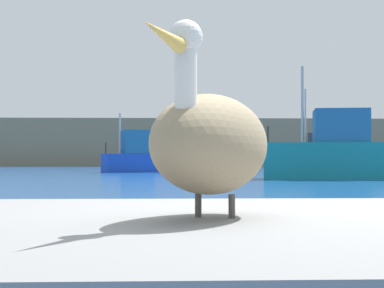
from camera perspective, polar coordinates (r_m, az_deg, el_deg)
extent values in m
cube|color=#7F755B|center=(85.19, -2.02, 0.03)|extent=(140.00, 15.04, 5.50)
cube|color=gray|center=(3.07, 1.65, -11.54)|extent=(2.97, 3.06, 0.57)
ellipsoid|color=#958161|center=(3.02, 1.64, -0.04)|extent=(0.77, 1.03, 0.44)
cylinder|color=white|center=(2.73, -0.53, 4.81)|extent=(0.09, 0.09, 0.32)
sphere|color=white|center=(2.75, -0.53, 8.92)|extent=(0.14, 0.14, 0.14)
cone|color=gold|center=(2.53, -2.48, 9.16)|extent=(0.19, 0.35, 0.09)
cylinder|color=#4C4742|center=(3.05, 3.34, -5.21)|extent=(0.03, 0.03, 0.11)
cylinder|color=#4C4742|center=(3.10, 0.52, -5.15)|extent=(0.03, 0.03, 0.11)
cube|color=teal|center=(28.82, 13.94, -1.39)|extent=(8.24, 3.85, 1.50)
cube|color=#1E6099|center=(28.77, 12.28, 1.45)|extent=(2.50, 2.55, 1.36)
cylinder|color=#B2B2B2|center=(28.72, 9.19, 3.27)|extent=(0.12, 0.12, 3.19)
cylinder|color=#3F382D|center=(28.63, 6.34, 0.78)|extent=(0.10, 0.10, 0.70)
cube|color=blue|center=(43.24, -4.13, -1.60)|extent=(5.22, 3.24, 1.15)
cube|color=#1E6099|center=(43.12, -4.59, 0.17)|extent=(2.22, 1.84, 1.50)
cylinder|color=#B2B2B2|center=(42.74, -6.03, 0.87)|extent=(0.12, 0.12, 2.53)
cylinder|color=#3F382D|center=(42.42, -7.20, -0.35)|extent=(0.10, 0.10, 0.70)
cube|color=#1E8C4C|center=(46.99, 11.52, -1.37)|extent=(5.92, 3.13, 1.45)
cube|color=#2D333D|center=(47.01, 10.95, 0.21)|extent=(2.40, 1.83, 1.14)
cylinder|color=#B2B2B2|center=(47.13, 9.43, 2.04)|extent=(0.12, 0.12, 4.16)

